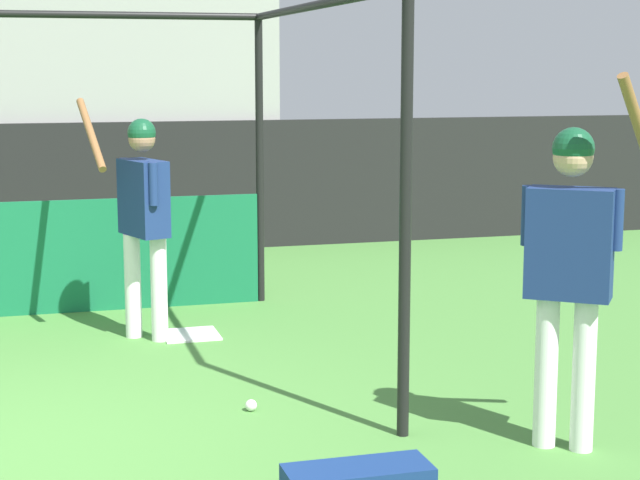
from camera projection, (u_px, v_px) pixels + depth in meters
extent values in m
cube|color=#195B33|center=(21.00, 117.00, 12.32)|extent=(0.45, 0.40, 0.10)
cube|color=#195B33|center=(20.00, 97.00, 12.46)|extent=(0.45, 0.06, 0.40)
cube|color=#195B33|center=(70.00, 117.00, 12.47)|extent=(0.45, 0.40, 0.10)
cube|color=#195B33|center=(69.00, 96.00, 12.61)|extent=(0.45, 0.06, 0.40)
cube|color=#195B33|center=(118.00, 116.00, 12.62)|extent=(0.45, 0.40, 0.10)
cube|color=#195B33|center=(116.00, 96.00, 12.75)|extent=(0.45, 0.06, 0.40)
cube|color=#195B33|center=(164.00, 115.00, 12.77)|extent=(0.45, 0.40, 0.10)
cube|color=#195B33|center=(162.00, 96.00, 12.90)|extent=(0.45, 0.06, 0.40)
cube|color=#195B33|center=(210.00, 115.00, 12.91)|extent=(0.45, 0.40, 0.10)
cube|color=#195B33|center=(207.00, 95.00, 13.05)|extent=(0.45, 0.06, 0.40)
cube|color=#195B33|center=(20.00, 81.00, 13.02)|extent=(0.45, 0.40, 0.10)
cube|color=#195B33|center=(19.00, 62.00, 13.15)|extent=(0.45, 0.06, 0.40)
cube|color=#195B33|center=(66.00, 81.00, 13.17)|extent=(0.45, 0.40, 0.10)
cube|color=#195B33|center=(64.00, 62.00, 13.30)|extent=(0.45, 0.06, 0.40)
cube|color=#195B33|center=(111.00, 81.00, 13.31)|extent=(0.45, 0.40, 0.10)
cube|color=#195B33|center=(109.00, 62.00, 13.45)|extent=(0.45, 0.06, 0.40)
cube|color=#195B33|center=(155.00, 81.00, 13.46)|extent=(0.45, 0.40, 0.10)
cube|color=#195B33|center=(153.00, 62.00, 13.60)|extent=(0.45, 0.06, 0.40)
cube|color=#195B33|center=(198.00, 81.00, 13.61)|extent=(0.45, 0.40, 0.10)
cube|color=#195B33|center=(196.00, 62.00, 13.74)|extent=(0.45, 0.06, 0.40)
cube|color=#195B33|center=(18.00, 49.00, 13.72)|extent=(0.45, 0.40, 0.10)
cube|color=#195B33|center=(17.00, 31.00, 13.85)|extent=(0.45, 0.06, 0.40)
cube|color=#195B33|center=(62.00, 49.00, 13.86)|extent=(0.45, 0.40, 0.10)
cube|color=#195B33|center=(61.00, 32.00, 14.00)|extent=(0.45, 0.06, 0.40)
cube|color=#195B33|center=(105.00, 49.00, 14.01)|extent=(0.45, 0.40, 0.10)
cube|color=#195B33|center=(103.00, 32.00, 14.14)|extent=(0.45, 0.06, 0.40)
cube|color=#195B33|center=(147.00, 49.00, 14.16)|extent=(0.45, 0.40, 0.10)
cube|color=#195B33|center=(145.00, 32.00, 14.29)|extent=(0.45, 0.06, 0.40)
cube|color=#195B33|center=(188.00, 50.00, 14.31)|extent=(0.45, 0.40, 0.10)
cube|color=#195B33|center=(186.00, 33.00, 14.44)|extent=(0.45, 0.06, 0.40)
cube|color=#195B33|center=(16.00, 20.00, 14.41)|extent=(0.45, 0.40, 0.10)
cube|color=#195B33|center=(16.00, 3.00, 14.55)|extent=(0.45, 0.06, 0.40)
cube|color=#195B33|center=(58.00, 20.00, 14.56)|extent=(0.45, 0.40, 0.10)
cube|color=#195B33|center=(57.00, 4.00, 14.69)|extent=(0.45, 0.06, 0.40)
cube|color=#195B33|center=(99.00, 21.00, 14.71)|extent=(0.45, 0.40, 0.10)
cube|color=#195B33|center=(98.00, 4.00, 14.84)|extent=(0.45, 0.06, 0.40)
cube|color=#195B33|center=(139.00, 21.00, 14.85)|extent=(0.45, 0.40, 0.10)
cube|color=#195B33|center=(138.00, 5.00, 14.99)|extent=(0.45, 0.06, 0.40)
cube|color=#195B33|center=(179.00, 22.00, 15.00)|extent=(0.45, 0.40, 0.10)
cube|color=#195B33|center=(177.00, 6.00, 15.14)|extent=(0.45, 0.06, 0.40)
cylinder|color=black|center=(405.00, 218.00, 6.08)|extent=(0.07, 0.07, 2.58)
cylinder|color=black|center=(260.00, 162.00, 9.71)|extent=(0.07, 0.07, 2.58)
cylinder|color=black|center=(316.00, 5.00, 7.69)|extent=(0.06, 3.81, 0.06)
cylinder|color=black|center=(60.00, 14.00, 9.04)|extent=(3.44, 0.06, 0.06)
cube|color=#14663D|center=(69.00, 257.00, 9.35)|extent=(3.37, 0.03, 1.00)
cube|color=white|center=(191.00, 335.00, 8.61)|extent=(0.44, 0.44, 0.02)
cylinder|color=white|center=(159.00, 289.00, 8.40)|extent=(0.17, 0.17, 0.84)
cylinder|color=white|center=(133.00, 286.00, 8.51)|extent=(0.17, 0.17, 0.84)
cube|color=navy|center=(143.00, 198.00, 8.34)|extent=(0.37, 0.54, 0.59)
sphere|color=#A37556|center=(142.00, 139.00, 8.26)|extent=(0.21, 0.21, 0.21)
sphere|color=#144C2D|center=(142.00, 133.00, 8.26)|extent=(0.22, 0.22, 0.22)
cylinder|color=navy|center=(153.00, 184.00, 8.08)|extent=(0.09, 0.09, 0.33)
cylinder|color=navy|center=(124.00, 178.00, 8.51)|extent=(0.09, 0.09, 0.33)
cylinder|color=brown|center=(91.00, 134.00, 8.32)|extent=(0.18, 0.74, 0.54)
sphere|color=brown|center=(136.00, 164.00, 8.51)|extent=(0.08, 0.08, 0.08)
cylinder|color=white|center=(546.00, 372.00, 6.05)|extent=(0.18, 0.18, 0.87)
cylinder|color=white|center=(584.00, 376.00, 5.98)|extent=(0.18, 0.18, 0.87)
cube|color=navy|center=(570.00, 243.00, 5.90)|extent=(0.50, 0.45, 0.62)
sphere|color=tan|center=(573.00, 157.00, 5.82)|extent=(0.22, 0.22, 0.22)
sphere|color=#144C2D|center=(573.00, 148.00, 5.81)|extent=(0.23, 0.23, 0.23)
cylinder|color=navy|center=(528.00, 215.00, 6.00)|extent=(0.10, 0.10, 0.34)
cylinder|color=navy|center=(617.00, 220.00, 5.82)|extent=(0.10, 0.10, 0.34)
sphere|color=brown|center=(599.00, 209.00, 5.91)|extent=(0.08, 0.08, 0.08)
sphere|color=white|center=(251.00, 405.00, 6.72)|extent=(0.07, 0.07, 0.07)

